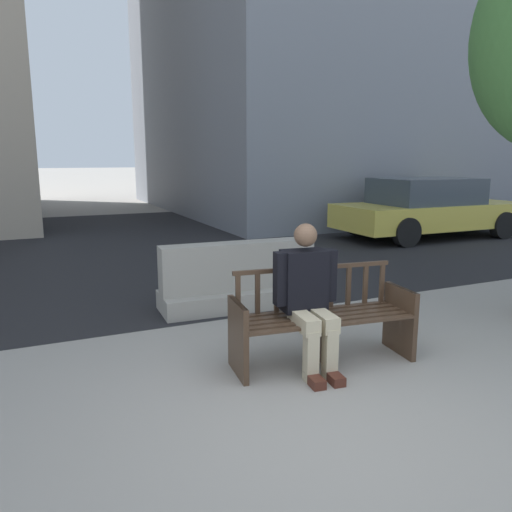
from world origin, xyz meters
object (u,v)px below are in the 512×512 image
seated_person (308,294)px  car_taxi_near (429,208)px  jersey_barrier_centre (239,281)px  delivery_truck (467,164)px  street_bench (322,321)px

seated_person → car_taxi_near: size_ratio=0.28×
jersey_barrier_centre → car_taxi_near: (6.33, 3.39, 0.37)m
seated_person → delivery_truck: delivery_truck is taller
street_bench → delivery_truck: bearing=37.9°
street_bench → delivery_truck: delivery_truck is taller
street_bench → jersey_barrier_centre: 1.96m
seated_person → jersey_barrier_centre: 2.03m
street_bench → delivery_truck: (10.42, 8.10, 1.29)m
street_bench → car_taxi_near: car_taxi_near is taller
street_bench → seated_person: bearing=-168.6°
seated_person → delivery_truck: bearing=37.5°
street_bench → seated_person: seated_person is taller
car_taxi_near → delivery_truck: 5.05m
street_bench → delivery_truck: size_ratio=0.25×
street_bench → seated_person: (-0.18, -0.04, 0.29)m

